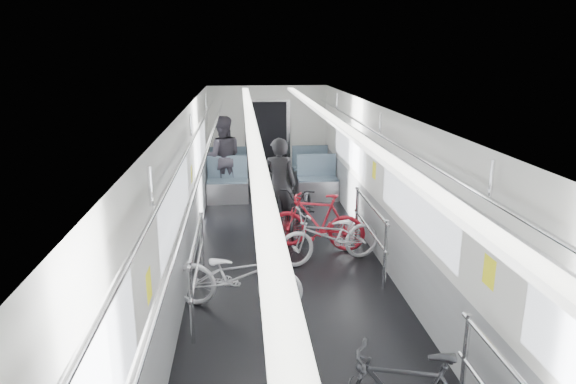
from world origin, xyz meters
The scene contains 7 objects.
car_shell centered at (0.00, 1.78, 1.13)m, with size 3.02×14.01×2.41m.
bike_left_far centered at (-0.77, 0.11, 0.45)m, with size 0.60×1.71×0.90m, color silver.
bike_right_mid centered at (0.67, 1.46, 0.45)m, with size 0.59×1.70×0.89m, color #B1B0B5.
bike_right_far centered at (0.55, 2.06, 0.48)m, with size 0.45×1.61×0.97m, color maroon.
bike_aisle centered at (0.40, 2.94, 0.46)m, with size 0.61×1.75×0.92m, color black.
person_standing centered at (-0.01, 3.04, 0.87)m, with size 0.64×0.42×1.74m, color black.
person_seated centered at (-1.10, 5.43, 0.93)m, with size 0.90×0.70×1.85m, color #2D2931.
Camera 1 is at (-0.68, -5.98, 3.23)m, focal length 32.00 mm.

